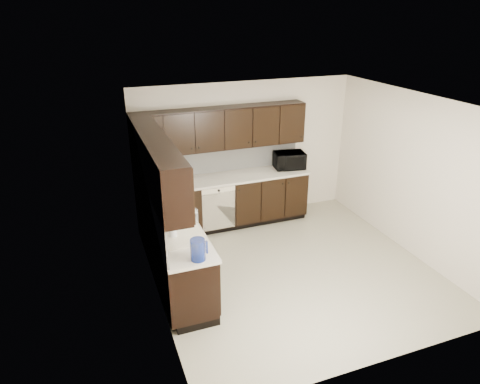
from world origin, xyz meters
name	(u,v)px	position (x,y,z in m)	size (l,w,h in m)	color
floor	(292,269)	(0.00, 0.00, 0.00)	(4.00, 4.00, 0.00)	#ABA78E
ceiling	(302,103)	(0.00, 0.00, 2.50)	(4.00, 4.00, 0.00)	white
wall_back	(245,152)	(0.00, 2.00, 1.25)	(4.00, 0.02, 2.50)	beige
wall_left	(153,215)	(-2.00, 0.00, 1.25)	(0.02, 4.00, 2.50)	beige
wall_right	(412,175)	(2.00, 0.00, 1.25)	(0.02, 4.00, 2.50)	beige
wall_front	(390,268)	(0.00, -2.00, 1.25)	(4.00, 0.02, 2.50)	beige
lower_cabinets	(207,224)	(-1.01, 1.11, 0.41)	(3.00, 2.80, 0.90)	black
countertop	(205,195)	(-1.01, 1.11, 0.92)	(3.03, 2.83, 0.04)	beige
backsplash	(188,177)	(-1.22, 1.32, 1.18)	(3.00, 2.80, 0.48)	#BCBCB7
upper_cabinets	(196,142)	(-1.10, 1.20, 1.77)	(3.00, 2.80, 0.70)	black
dishwasher	(219,206)	(-0.70, 1.41, 0.55)	(0.58, 0.04, 0.78)	beige
sink	(180,237)	(-1.68, -0.01, 0.88)	(0.54, 0.82, 0.42)	beige
microwave	(289,160)	(0.75, 1.71, 1.09)	(0.54, 0.37, 0.30)	black
soap_bottle_a	(188,213)	(-1.48, 0.33, 1.04)	(0.09, 0.10, 0.21)	gray
soap_bottle_b	(173,228)	(-1.78, -0.08, 1.07)	(0.10, 0.10, 0.26)	gray
toaster_oven	(164,180)	(-1.54, 1.70, 1.04)	(0.31, 0.23, 0.19)	silver
storage_bin	(175,216)	(-1.66, 0.31, 1.04)	(0.50, 0.37, 0.20)	silver
blue_pitcher	(198,250)	(-1.62, -0.70, 1.07)	(0.17, 0.17, 0.26)	navy
teal_tumbler	(181,204)	(-1.50, 0.66, 1.04)	(0.09, 0.09, 0.20)	#0C8688
paper_towel_roll	(173,193)	(-1.55, 0.95, 1.10)	(0.14, 0.14, 0.32)	white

